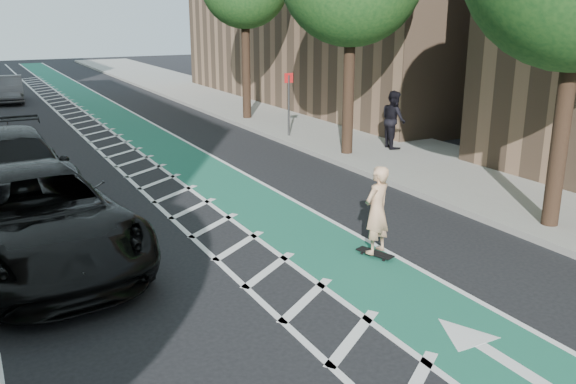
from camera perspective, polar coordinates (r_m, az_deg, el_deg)
ground at (r=9.78m, az=-6.10°, el=-11.87°), size 120.00×120.00×0.00m
bike_lane at (r=19.59m, az=-9.07°, el=2.62°), size 2.00×90.00×0.01m
buffer_strip at (r=19.18m, az=-13.30°, el=2.07°), size 1.40×90.00×0.01m
sidewalk_right at (r=22.48m, az=6.78°, el=4.67°), size 5.00×90.00×0.15m
curb_right at (r=21.20m, az=1.32°, el=4.08°), size 0.12×90.00×0.16m
sign_post at (r=22.96m, az=0.07°, el=8.26°), size 0.35×0.08×2.47m
skateboard at (r=12.14m, az=8.14°, el=-5.67°), size 0.46×0.80×0.10m
skateboarder at (r=11.84m, az=8.31°, el=-1.68°), size 0.74×0.60×1.74m
suv_near at (r=12.49m, az=-22.62°, el=-2.18°), size 3.72×6.81×1.81m
suv_far at (r=15.97m, az=-24.69°, el=1.61°), size 2.65×6.51×1.89m
car_grey at (r=36.21m, az=-24.71°, el=8.74°), size 1.75×4.26×1.37m
pedestrian at (r=21.15m, az=9.85°, el=6.70°), size 0.94×1.10×1.96m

